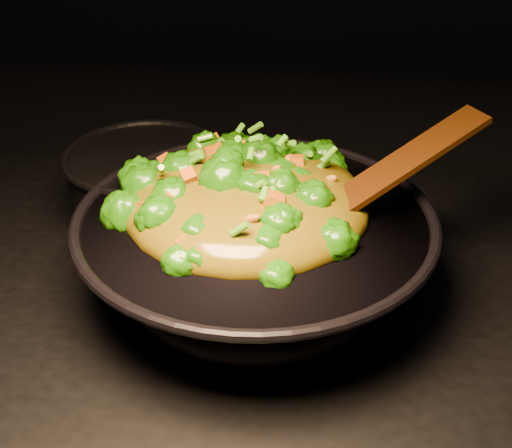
# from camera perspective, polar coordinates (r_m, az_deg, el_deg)

# --- Properties ---
(wok) EXTENTS (0.53, 0.53, 0.13)m
(wok) POSITION_cam_1_polar(r_m,az_deg,el_deg) (0.96, -0.06, -2.83)
(wok) COLOR black
(wok) RESTS_ON stovetop
(stir_fry) EXTENTS (0.38, 0.38, 0.11)m
(stir_fry) POSITION_cam_1_polar(r_m,az_deg,el_deg) (0.92, -0.77, 4.31)
(stir_fry) COLOR #1F6307
(stir_fry) RESTS_ON wok
(spatula) EXTENTS (0.28, 0.20, 0.13)m
(spatula) POSITION_cam_1_polar(r_m,az_deg,el_deg) (0.93, 10.08, 3.74)
(spatula) COLOR #361205
(spatula) RESTS_ON wok
(back_pot) EXTENTS (0.28, 0.28, 0.14)m
(back_pot) POSITION_cam_1_polar(r_m,az_deg,el_deg) (1.12, -8.63, 2.63)
(back_pot) COLOR black
(back_pot) RESTS_ON stovetop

